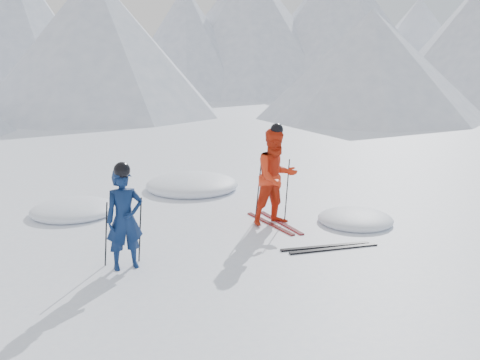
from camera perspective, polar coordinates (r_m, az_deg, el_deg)
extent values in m
plane|color=white|center=(9.87, 8.53, -6.41)|extent=(160.00, 160.00, 0.00)
cone|color=#B2BCD1|center=(49.78, -24.83, 16.23)|extent=(23.96, 23.96, 14.35)
cone|color=#B2BCD1|center=(59.88, -16.71, 14.92)|extent=(17.69, 17.69, 11.93)
cone|color=#B2BCD1|center=(52.75, -6.05, 15.14)|extent=(19.63, 19.63, 10.85)
cone|color=#B2BCD1|center=(57.07, 0.96, 16.68)|extent=(23.31, 23.31, 14.15)
cone|color=#B2BCD1|center=(59.20, 10.88, 16.68)|extent=(28.94, 28.94, 14.88)
cone|color=silver|center=(64.67, 19.23, 14.04)|extent=(24.45, 24.45, 10.76)
cone|color=#B2BCD1|center=(32.60, 14.39, 12.47)|extent=(14.00, 14.00, 6.50)
cone|color=#B2BCD1|center=(34.56, -15.77, 14.47)|extent=(16.00, 16.00, 9.00)
imported|color=#0C1F48|center=(8.32, -12.84, -4.32)|extent=(0.66, 0.50, 1.64)
imported|color=red|center=(10.36, 4.06, 0.32)|extent=(1.10, 0.94, 1.98)
cylinder|color=black|center=(8.54, -14.81, -5.90)|extent=(0.11, 0.08, 1.09)
cylinder|color=black|center=(8.65, -11.15, -5.48)|extent=(0.11, 0.07, 1.09)
cylinder|color=black|center=(10.57, 2.06, -1.24)|extent=(0.13, 0.10, 1.32)
cylinder|color=black|center=(10.67, 5.30, -1.16)|extent=(0.13, 0.09, 1.32)
cube|color=black|center=(10.57, 3.36, -4.89)|extent=(0.50, 1.67, 0.03)
cube|color=black|center=(10.65, 4.59, -4.78)|extent=(0.39, 1.69, 0.03)
cube|color=black|center=(9.40, 9.57, -7.36)|extent=(1.70, 0.11, 0.03)
cube|color=black|center=(9.31, 10.51, -7.59)|extent=(1.70, 0.13, 0.03)
ellipsoid|color=white|center=(11.88, -18.17, -3.60)|extent=(1.85, 1.85, 0.41)
ellipsoid|color=white|center=(10.93, 12.80, -4.68)|extent=(1.56, 1.56, 0.34)
ellipsoid|color=white|center=(13.55, -5.40, -1.02)|extent=(2.44, 2.44, 0.54)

